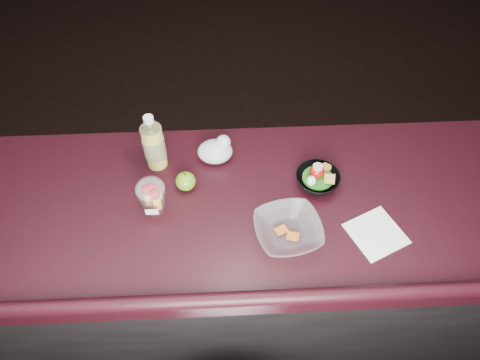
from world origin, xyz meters
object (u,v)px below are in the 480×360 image
at_px(lemonade_bottle, 154,145).
at_px(fruit_cup, 152,196).
at_px(takeout_bowl, 288,230).
at_px(green_apple, 186,181).
at_px(snack_bowl, 317,179).

relative_size(lemonade_bottle, fruit_cup, 1.70).
xyz_separation_m(fruit_cup, takeout_bowl, (0.44, -0.12, -0.04)).
relative_size(green_apple, snack_bowl, 0.40).
bearing_deg(fruit_cup, takeout_bowl, -15.92).
relative_size(fruit_cup, takeout_bowl, 0.54).
relative_size(green_apple, takeout_bowl, 0.29).
xyz_separation_m(fruit_cup, snack_bowl, (0.56, 0.08, -0.04)).
bearing_deg(takeout_bowl, lemonade_bottle, 143.61).
distance_m(green_apple, takeout_bowl, 0.39).
bearing_deg(snack_bowl, green_apple, 178.96).
xyz_separation_m(green_apple, snack_bowl, (0.46, -0.01, -0.00)).
bearing_deg(takeout_bowl, green_apple, 147.64).
bearing_deg(lemonade_bottle, takeout_bowl, -36.39).
xyz_separation_m(green_apple, takeout_bowl, (0.33, -0.21, -0.01)).
relative_size(fruit_cup, snack_bowl, 0.74).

